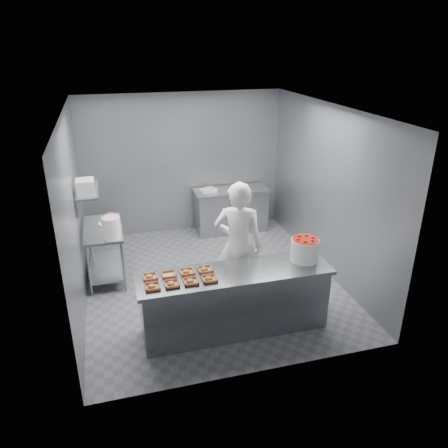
{
  "coord_description": "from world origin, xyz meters",
  "views": [
    {
      "loc": [
        -1.48,
        -6.15,
        3.74
      ],
      "look_at": [
        0.17,
        -0.2,
        1.09
      ],
      "focal_mm": 35.0,
      "sensor_mm": 36.0,
      "label": 1
    }
  ],
  "objects_px": {
    "tray_2": "(191,281)",
    "tray_6": "(187,272)",
    "tray_4": "(150,277)",
    "appliance": "(85,187)",
    "tray_7": "(205,269)",
    "service_counter": "(235,301)",
    "worker": "(238,246)",
    "tray_1": "(172,284)",
    "strawberry_tub": "(305,249)",
    "prep_table": "(105,245)",
    "tray_3": "(209,279)",
    "tray_0": "(152,287)",
    "glaze_bucket": "(111,227)",
    "tray_5": "(169,275)",
    "back_counter": "(231,210)"
  },
  "relations": [
    {
      "from": "tray_2",
      "to": "tray_6",
      "type": "height_order",
      "value": "same"
    },
    {
      "from": "tray_4",
      "to": "appliance",
      "type": "height_order",
      "value": "appliance"
    },
    {
      "from": "appliance",
      "to": "tray_7",
      "type": "bearing_deg",
      "value": -49.53
    },
    {
      "from": "service_counter",
      "to": "worker",
      "type": "bearing_deg",
      "value": 68.69
    },
    {
      "from": "tray_1",
      "to": "appliance",
      "type": "bearing_deg",
      "value": 117.32
    },
    {
      "from": "service_counter",
      "to": "strawberry_tub",
      "type": "distance_m",
      "value": 1.19
    },
    {
      "from": "prep_table",
      "to": "tray_3",
      "type": "xyz_separation_m",
      "value": [
        1.27,
        -2.07,
        0.33
      ]
    },
    {
      "from": "tray_2",
      "to": "tray_4",
      "type": "relative_size",
      "value": 1.0
    },
    {
      "from": "service_counter",
      "to": "tray_4",
      "type": "height_order",
      "value": "tray_4"
    },
    {
      "from": "tray_1",
      "to": "worker",
      "type": "relative_size",
      "value": 0.1
    },
    {
      "from": "tray_3",
      "to": "tray_0",
      "type": "bearing_deg",
      "value": 180.0
    },
    {
      "from": "prep_table",
      "to": "tray_2",
      "type": "bearing_deg",
      "value": -63.52
    },
    {
      "from": "strawberry_tub",
      "to": "glaze_bucket",
      "type": "height_order",
      "value": "glaze_bucket"
    },
    {
      "from": "prep_table",
      "to": "worker",
      "type": "distance_m",
      "value": 2.35
    },
    {
      "from": "tray_0",
      "to": "strawberry_tub",
      "type": "bearing_deg",
      "value": 5.15
    },
    {
      "from": "worker",
      "to": "glaze_bucket",
      "type": "relative_size",
      "value": 4.64
    },
    {
      "from": "tray_2",
      "to": "appliance",
      "type": "relative_size",
      "value": 0.62
    },
    {
      "from": "tray_4",
      "to": "tray_6",
      "type": "xyz_separation_m",
      "value": [
        0.48,
        0.0,
        0.0
      ]
    },
    {
      "from": "tray_6",
      "to": "strawberry_tub",
      "type": "bearing_deg",
      "value": -1.97
    },
    {
      "from": "service_counter",
      "to": "worker",
      "type": "relative_size",
      "value": 1.34
    },
    {
      "from": "tray_4",
      "to": "tray_5",
      "type": "relative_size",
      "value": 1.0
    },
    {
      "from": "tray_0",
      "to": "glaze_bucket",
      "type": "bearing_deg",
      "value": 104.18
    },
    {
      "from": "prep_table",
      "to": "tray_4",
      "type": "bearing_deg",
      "value": -73.16
    },
    {
      "from": "glaze_bucket",
      "to": "service_counter",
      "type": "bearing_deg",
      "value": -45.0
    },
    {
      "from": "tray_4",
      "to": "tray_7",
      "type": "bearing_deg",
      "value": 0.0
    },
    {
      "from": "tray_1",
      "to": "strawberry_tub",
      "type": "height_order",
      "value": "strawberry_tub"
    },
    {
      "from": "tray_5",
      "to": "service_counter",
      "type": "bearing_deg",
      "value": -8.24
    },
    {
      "from": "tray_6",
      "to": "glaze_bucket",
      "type": "xyz_separation_m",
      "value": [
        -0.89,
        1.39,
        0.16
      ]
    },
    {
      "from": "glaze_bucket",
      "to": "tray_3",
      "type": "bearing_deg",
      "value": -55.26
    },
    {
      "from": "service_counter",
      "to": "tray_1",
      "type": "relative_size",
      "value": 13.88
    },
    {
      "from": "worker",
      "to": "strawberry_tub",
      "type": "bearing_deg",
      "value": 169.87
    },
    {
      "from": "tray_0",
      "to": "tray_2",
      "type": "relative_size",
      "value": 1.0
    },
    {
      "from": "tray_4",
      "to": "tray_7",
      "type": "relative_size",
      "value": 1.0
    },
    {
      "from": "service_counter",
      "to": "tray_4",
      "type": "distance_m",
      "value": 1.2
    },
    {
      "from": "tray_2",
      "to": "appliance",
      "type": "bearing_deg",
      "value": 122.84
    },
    {
      "from": "tray_5",
      "to": "glaze_bucket",
      "type": "distance_m",
      "value": 1.54
    },
    {
      "from": "worker",
      "to": "appliance",
      "type": "distance_m",
      "value": 2.45
    },
    {
      "from": "back_counter",
      "to": "tray_6",
      "type": "relative_size",
      "value": 8.01
    },
    {
      "from": "back_counter",
      "to": "tray_0",
      "type": "relative_size",
      "value": 8.01
    },
    {
      "from": "worker",
      "to": "prep_table",
      "type": "bearing_deg",
      "value": -11.66
    },
    {
      "from": "tray_1",
      "to": "tray_6",
      "type": "bearing_deg",
      "value": 45.86
    },
    {
      "from": "service_counter",
      "to": "tray_2",
      "type": "bearing_deg",
      "value": -168.67
    },
    {
      "from": "appliance",
      "to": "tray_6",
      "type": "bearing_deg",
      "value": -54.62
    },
    {
      "from": "glaze_bucket",
      "to": "tray_2",
      "type": "bearing_deg",
      "value": -61.34
    },
    {
      "from": "tray_1",
      "to": "worker",
      "type": "height_order",
      "value": "worker"
    },
    {
      "from": "tray_5",
      "to": "worker",
      "type": "relative_size",
      "value": 0.1
    },
    {
      "from": "back_counter",
      "to": "strawberry_tub",
      "type": "bearing_deg",
      "value": -87.82
    },
    {
      "from": "tray_0",
      "to": "glaze_bucket",
      "type": "distance_m",
      "value": 1.69
    },
    {
      "from": "tray_5",
      "to": "strawberry_tub",
      "type": "distance_m",
      "value": 1.88
    },
    {
      "from": "back_counter",
      "to": "tray_4",
      "type": "bearing_deg",
      "value": -122.57
    }
  ]
}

